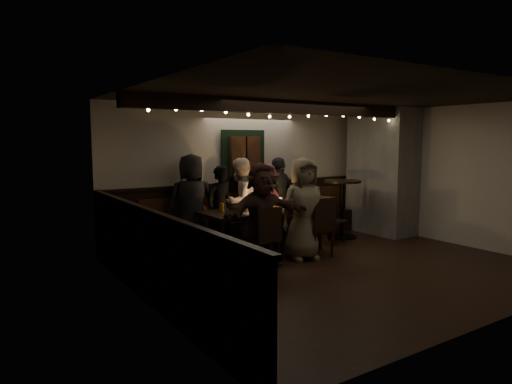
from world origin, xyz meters
TOP-DOWN VIEW (x-y plane):
  - room at (1.07, 1.42)m, footprint 6.02×5.01m
  - dining_table at (-0.46, 1.40)m, footprint 2.15×0.92m
  - chair_near_left at (-0.96, 0.56)m, footprint 0.43×0.43m
  - chair_near_right at (0.18, 0.61)m, footprint 0.46×0.46m
  - chair_end at (1.01, 1.30)m, footprint 0.50×0.50m
  - high_top at (1.61, 1.58)m, footprint 0.73×0.73m
  - person_a at (-1.46, 2.10)m, footprint 0.94×0.72m
  - person_b at (-0.95, 2.02)m, footprint 0.61×0.46m
  - person_c at (-0.47, 2.13)m, footprint 0.97×0.88m
  - person_d at (0.03, 2.03)m, footprint 1.03×0.65m
  - person_e at (0.42, 2.10)m, footprint 1.03×0.68m
  - person_f at (-0.95, 0.67)m, footprint 1.52×0.51m
  - person_g at (-0.12, 0.69)m, footprint 0.91×0.68m

SIDE VIEW (x-z plane):
  - chair_end at x=1.01m, z-range 0.06..0.97m
  - chair_near_left at x=-0.96m, z-range 0.06..1.01m
  - chair_near_right at x=0.18m, z-range 0.06..1.08m
  - dining_table at x=-0.46m, z-range 0.24..1.17m
  - high_top at x=1.61m, z-range 0.15..1.31m
  - person_b at x=-0.95m, z-range 0.00..1.51m
  - person_d at x=0.03m, z-range 0.00..1.52m
  - person_f at x=-0.95m, z-range 0.00..1.63m
  - person_c at x=-0.47m, z-range 0.00..1.63m
  - person_e at x=0.42m, z-range 0.00..1.63m
  - person_g at x=-0.12m, z-range 0.00..1.68m
  - person_a at x=-1.46m, z-range 0.00..1.73m
  - room at x=1.07m, z-range -0.24..2.38m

